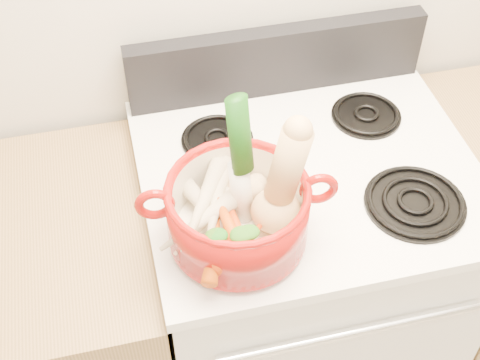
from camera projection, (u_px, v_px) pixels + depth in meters
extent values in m
cube|color=silver|center=(297.00, 288.00, 1.90)|extent=(0.76, 0.65, 0.92)
cube|color=white|center=(310.00, 173.00, 1.56)|extent=(0.78, 0.67, 0.03)
cube|color=black|center=(277.00, 60.00, 1.68)|extent=(0.76, 0.05, 0.18)
cylinder|color=silver|center=(351.00, 333.00, 1.44)|extent=(0.60, 0.02, 0.02)
cylinder|color=black|center=(247.00, 233.00, 1.40)|extent=(0.22, 0.22, 0.02)
cylinder|color=black|center=(415.00, 202.00, 1.46)|extent=(0.22, 0.22, 0.02)
cylinder|color=black|center=(217.00, 138.00, 1.60)|extent=(0.17, 0.17, 0.02)
cylinder|color=black|center=(366.00, 114.00, 1.66)|extent=(0.17, 0.17, 0.02)
cylinder|color=#940E09|center=(238.00, 212.00, 1.34)|extent=(0.31, 0.31, 0.14)
torus|color=#940E09|center=(155.00, 204.00, 1.29)|extent=(0.08, 0.03, 0.08)
torus|color=#940E09|center=(319.00, 189.00, 1.32)|extent=(0.08, 0.03, 0.08)
cylinder|color=silver|center=(241.00, 161.00, 1.28)|extent=(0.08, 0.10, 0.31)
ellipsoid|color=tan|center=(243.00, 188.00, 1.41)|extent=(0.10, 0.08, 0.05)
cone|color=beige|center=(221.00, 216.00, 1.36)|extent=(0.07, 0.23, 0.06)
cone|color=beige|center=(202.00, 221.00, 1.34)|extent=(0.16, 0.15, 0.05)
cone|color=beige|center=(211.00, 212.00, 1.35)|extent=(0.11, 0.18, 0.05)
cone|color=beige|center=(200.00, 221.00, 1.32)|extent=(0.19, 0.12, 0.06)
cone|color=beige|center=(216.00, 202.00, 1.35)|extent=(0.12, 0.22, 0.06)
cone|color=beige|center=(202.00, 205.00, 1.33)|extent=(0.15, 0.21, 0.06)
cone|color=#CF5E0A|center=(236.00, 238.00, 1.33)|extent=(0.05, 0.15, 0.04)
cone|color=orange|center=(214.00, 251.00, 1.29)|extent=(0.08, 0.16, 0.05)
cone|color=#D9450A|center=(236.00, 226.00, 1.33)|extent=(0.04, 0.17, 0.05)
cone|color=#DF420B|center=(239.00, 247.00, 1.28)|extent=(0.14, 0.11, 0.04)
cone|color=#BC3709|center=(227.00, 223.00, 1.31)|extent=(0.05, 0.18, 0.05)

